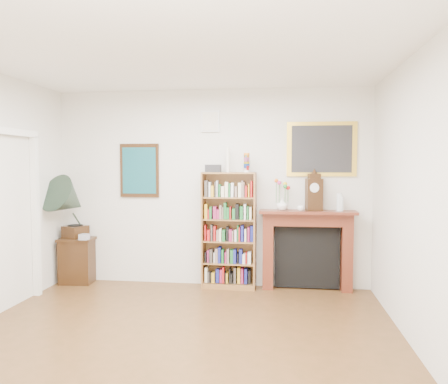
# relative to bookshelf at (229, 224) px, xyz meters

# --- Properties ---
(room) EXTENTS (4.51, 5.01, 2.81)m
(room) POSITION_rel_bookshelf_xyz_m (-0.28, -2.35, 0.49)
(room) COLOR #4A3216
(room) RESTS_ON ground
(door_casing) EXTENTS (0.08, 1.02, 2.17)m
(door_casing) POSITION_rel_bookshelf_xyz_m (-2.49, -1.15, 0.35)
(door_casing) COLOR white
(door_casing) RESTS_ON left_wall
(teal_poster) EXTENTS (0.58, 0.04, 0.78)m
(teal_poster) POSITION_rel_bookshelf_xyz_m (-1.33, 0.13, 0.74)
(teal_poster) COLOR black
(teal_poster) RESTS_ON back_wall
(small_picture) EXTENTS (0.26, 0.04, 0.30)m
(small_picture) POSITION_rel_bookshelf_xyz_m (-0.28, 0.13, 1.44)
(small_picture) COLOR white
(small_picture) RESTS_ON back_wall
(gilt_painting) EXTENTS (0.95, 0.04, 0.75)m
(gilt_painting) POSITION_rel_bookshelf_xyz_m (1.27, 0.13, 1.04)
(gilt_painting) COLOR gold
(gilt_painting) RESTS_ON back_wall
(bookshelf) EXTENTS (0.76, 0.28, 1.88)m
(bookshelf) POSITION_rel_bookshelf_xyz_m (0.00, 0.00, 0.00)
(bookshelf) COLOR brown
(bookshelf) RESTS_ON floor
(side_cabinet) EXTENTS (0.52, 0.39, 0.67)m
(side_cabinet) POSITION_rel_bookshelf_xyz_m (-2.24, -0.04, -0.58)
(side_cabinet) COLOR black
(side_cabinet) RESTS_ON floor
(fireplace) EXTENTS (1.32, 0.32, 1.11)m
(fireplace) POSITION_rel_bookshelf_xyz_m (1.08, 0.06, -0.26)
(fireplace) COLOR #511C13
(fireplace) RESTS_ON floor
(gramophone) EXTENTS (0.79, 0.87, 0.93)m
(gramophone) POSITION_rel_bookshelf_xyz_m (-2.27, -0.16, 0.28)
(gramophone) COLOR black
(gramophone) RESTS_ON side_cabinet
(cd_stack) EXTENTS (0.12, 0.12, 0.08)m
(cd_stack) POSITION_rel_bookshelf_xyz_m (-2.06, -0.16, -0.20)
(cd_stack) COLOR silver
(cd_stack) RESTS_ON side_cabinet
(mantel_clock) EXTENTS (0.24, 0.17, 0.50)m
(mantel_clock) POSITION_rel_bookshelf_xyz_m (1.16, 0.01, 0.44)
(mantel_clock) COLOR black
(mantel_clock) RESTS_ON fireplace
(flower_vase) EXTENTS (0.20, 0.20, 0.16)m
(flower_vase) POSITION_rel_bookshelf_xyz_m (0.73, 0.01, 0.28)
(flower_vase) COLOR white
(flower_vase) RESTS_ON fireplace
(teacup) EXTENTS (0.11, 0.11, 0.07)m
(teacup) POSITION_rel_bookshelf_xyz_m (0.98, -0.05, 0.24)
(teacup) COLOR white
(teacup) RESTS_ON fireplace
(bottle_left) EXTENTS (0.07, 0.07, 0.24)m
(bottle_left) POSITION_rel_bookshelf_xyz_m (1.50, 0.00, 0.32)
(bottle_left) COLOR silver
(bottle_left) RESTS_ON fireplace
(bottle_right) EXTENTS (0.06, 0.06, 0.20)m
(bottle_right) POSITION_rel_bookshelf_xyz_m (1.53, -0.00, 0.30)
(bottle_right) COLOR silver
(bottle_right) RESTS_ON fireplace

